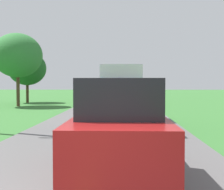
# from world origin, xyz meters

# --- Properties ---
(banana_truck_near) EXTENTS (2.38, 5.82, 2.80)m
(banana_truck_near) POSITION_xyz_m (0.58, 11.32, 1.47)
(banana_truck_near) COLOR #2D2D30
(banana_truck_near) RESTS_ON road_surface
(banana_truck_far) EXTENTS (2.38, 5.81, 2.80)m
(banana_truck_far) POSITION_xyz_m (0.55, 25.50, 1.49)
(banana_truck_far) COLOR #2D2D30
(banana_truck_far) RESTS_ON road_surface
(roadside_tree_near_left) EXTENTS (4.20, 4.20, 6.27)m
(roadside_tree_near_left) POSITION_xyz_m (-8.31, 21.74, 4.37)
(roadside_tree_near_left) COLOR #4C3823
(roadside_tree_near_left) RESTS_ON ground
(roadside_tree_mid_right) EXTENTS (3.89, 3.89, 5.31)m
(roadside_tree_mid_right) POSITION_xyz_m (-9.16, 26.69, 3.55)
(roadside_tree_mid_right) COLOR #4C3823
(roadside_tree_mid_right) RESTS_ON ground
(following_car) EXTENTS (1.74, 4.10, 1.92)m
(following_car) POSITION_xyz_m (0.60, 3.16, 1.07)
(following_car) COLOR maroon
(following_car) RESTS_ON road_surface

